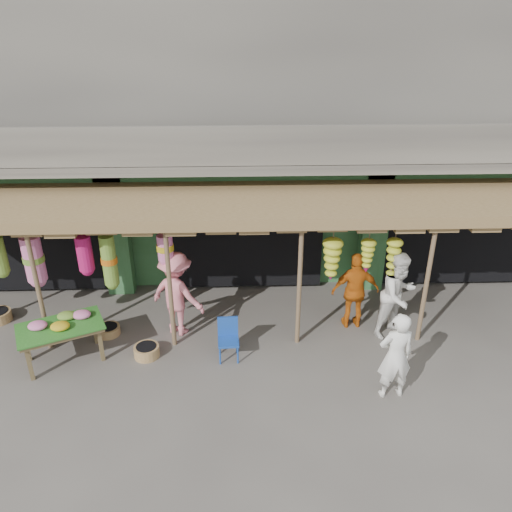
{
  "coord_description": "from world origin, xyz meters",
  "views": [
    {
      "loc": [
        -0.15,
        -8.62,
        6.04
      ],
      "look_at": [
        0.2,
        1.0,
        1.39
      ],
      "focal_mm": 35.0,
      "sensor_mm": 36.0,
      "label": 1
    }
  ],
  "objects_px": {
    "blue_chair": "(228,336)",
    "person_right": "(398,295)",
    "flower_table": "(61,327)",
    "person_front": "(395,356)",
    "person_vendor": "(355,291)",
    "person_shopper": "(177,294)"
  },
  "relations": [
    {
      "from": "flower_table",
      "to": "person_shopper",
      "type": "height_order",
      "value": "person_shopper"
    },
    {
      "from": "blue_chair",
      "to": "person_right",
      "type": "distance_m",
      "value": 3.54
    },
    {
      "from": "blue_chair",
      "to": "person_right",
      "type": "xyz_separation_m",
      "value": [
        3.45,
        0.65,
        0.46
      ]
    },
    {
      "from": "blue_chair",
      "to": "person_shopper",
      "type": "relative_size",
      "value": 0.45
    },
    {
      "from": "person_shopper",
      "to": "person_right",
      "type": "bearing_deg",
      "value": -156.15
    },
    {
      "from": "flower_table",
      "to": "person_shopper",
      "type": "bearing_deg",
      "value": -2.32
    },
    {
      "from": "person_front",
      "to": "person_shopper",
      "type": "xyz_separation_m",
      "value": [
        -3.91,
        2.09,
        0.09
      ]
    },
    {
      "from": "blue_chair",
      "to": "person_right",
      "type": "bearing_deg",
      "value": 7.89
    },
    {
      "from": "flower_table",
      "to": "person_vendor",
      "type": "xyz_separation_m",
      "value": [
        5.8,
        0.97,
        0.11
      ]
    },
    {
      "from": "blue_chair",
      "to": "person_right",
      "type": "relative_size",
      "value": 0.45
    },
    {
      "from": "flower_table",
      "to": "person_front",
      "type": "xyz_separation_m",
      "value": [
        6.01,
        -1.22,
        0.09
      ]
    },
    {
      "from": "person_front",
      "to": "person_vendor",
      "type": "relative_size",
      "value": 0.98
    },
    {
      "from": "person_front",
      "to": "person_shopper",
      "type": "distance_m",
      "value": 4.44
    },
    {
      "from": "person_front",
      "to": "person_shopper",
      "type": "relative_size",
      "value": 0.91
    },
    {
      "from": "flower_table",
      "to": "person_front",
      "type": "height_order",
      "value": "person_front"
    },
    {
      "from": "person_vendor",
      "to": "blue_chair",
      "type": "bearing_deg",
      "value": 18.54
    },
    {
      "from": "person_vendor",
      "to": "person_shopper",
      "type": "height_order",
      "value": "person_shopper"
    },
    {
      "from": "flower_table",
      "to": "person_right",
      "type": "relative_size",
      "value": 0.95
    },
    {
      "from": "flower_table",
      "to": "blue_chair",
      "type": "xyz_separation_m",
      "value": [
        3.15,
        -0.01,
        -0.28
      ]
    },
    {
      "from": "flower_table",
      "to": "blue_chair",
      "type": "height_order",
      "value": "flower_table"
    },
    {
      "from": "person_front",
      "to": "person_right",
      "type": "distance_m",
      "value": 1.95
    },
    {
      "from": "person_front",
      "to": "flower_table",
      "type": "bearing_deg",
      "value": -17.91
    }
  ]
}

